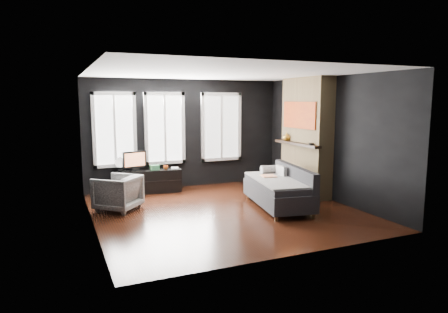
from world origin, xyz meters
name	(u,v)px	position (x,y,z in m)	size (l,w,h in m)	color
floor	(225,211)	(0.00, 0.00, 0.00)	(5.00, 5.00, 0.00)	black
ceiling	(225,73)	(0.00, 0.00, 2.70)	(5.00, 5.00, 0.00)	white
wall_back	(186,134)	(0.00, 2.50, 1.35)	(5.00, 0.02, 2.70)	black
wall_left	(91,150)	(-2.50, 0.00, 1.35)	(0.02, 5.00, 2.70)	black
wall_right	(330,139)	(2.50, 0.00, 1.35)	(0.02, 5.00, 2.70)	black
windows	(168,92)	(-0.45, 2.46, 2.38)	(4.00, 0.16, 1.76)	white
fireplace	(306,137)	(2.30, 0.60, 1.35)	(0.70, 1.62, 2.70)	#93724C
sofa	(278,187)	(1.10, -0.17, 0.43)	(0.99, 1.98, 0.85)	#272729
stripe_pillow	(281,174)	(1.38, 0.16, 0.61)	(0.09, 0.36, 0.36)	gray
armchair	(118,191)	(-1.95, 0.90, 0.39)	(0.76, 0.71, 0.78)	white
media_console	(147,181)	(-1.07, 2.24, 0.27)	(1.60, 0.50, 0.55)	black
monitor	(134,160)	(-1.35, 2.24, 0.81)	(0.58, 0.12, 0.52)	black
desk_fan	(120,164)	(-1.68, 2.29, 0.72)	(0.24, 0.24, 0.34)	#9B9B9B
mug	(166,167)	(-0.63, 2.14, 0.61)	(0.11, 0.09, 0.11)	#CC4C12
book	(171,163)	(-0.48, 2.19, 0.67)	(0.17, 0.02, 0.24)	#BEB298
storage_box	(155,167)	(-0.90, 2.15, 0.60)	(0.20, 0.13, 0.11)	#377F4C
mantel_vase	(287,137)	(2.05, 1.05, 1.32)	(0.19, 0.20, 0.19)	gold
mantel_clock	(311,144)	(2.05, 0.05, 1.25)	(0.11, 0.11, 0.04)	black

